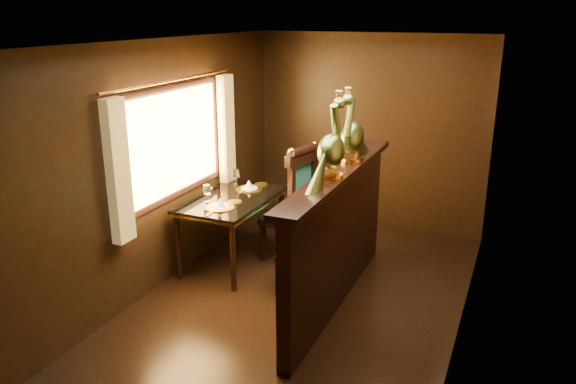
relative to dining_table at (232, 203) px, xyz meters
name	(u,v)px	position (x,y,z in m)	size (l,w,h in m)	color
ground	(294,310)	(1.05, -0.72, -0.71)	(5.00, 5.00, 0.00)	black
room_shell	(287,149)	(0.97, -0.70, 0.87)	(3.04, 5.04, 2.52)	black
partition	(338,235)	(1.37, -0.42, 0.00)	(0.26, 2.70, 1.36)	black
dining_table	(232,203)	(0.00, 0.00, 0.00)	(0.82, 1.34, 0.99)	black
chair_left	(309,233)	(1.03, -0.28, -0.09)	(0.53, 0.54, 1.20)	black
chair_right	(297,202)	(0.66, 0.29, 0.01)	(0.62, 0.64, 1.40)	black
peacock_left	(331,136)	(1.38, -0.69, 1.02)	(0.23, 0.62, 0.74)	#1C5441
peacock_right	(353,123)	(1.38, -0.07, 1.02)	(0.23, 0.62, 0.74)	#1C5441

